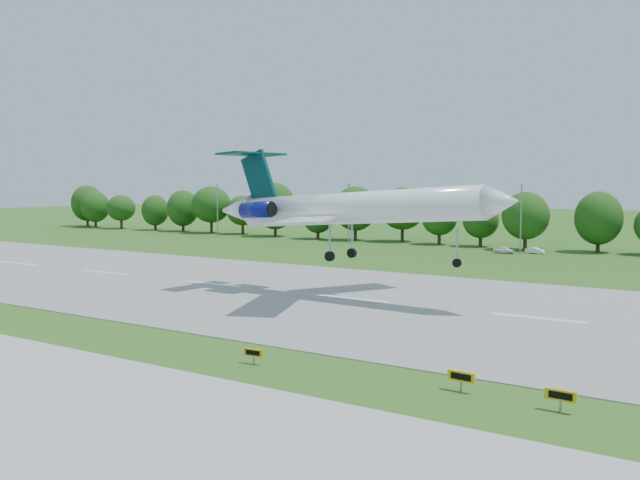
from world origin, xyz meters
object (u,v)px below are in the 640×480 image
at_px(taxi_sign_left, 461,377).
at_px(airliner, 342,207).
at_px(service_vehicle_b, 504,250).
at_px(service_vehicle_a, 535,250).

bearing_deg(taxi_sign_left, airliner, 138.56).
distance_m(taxi_sign_left, service_vehicle_b, 86.75).
height_order(airliner, service_vehicle_a, airliner).
height_order(service_vehicle_a, service_vehicle_b, service_vehicle_b).
bearing_deg(airliner, taxi_sign_left, -44.13).
xyz_separation_m(airliner, service_vehicle_a, (3.00, 59.97, -9.37)).
height_order(airliner, taxi_sign_left, airliner).
distance_m(airliner, service_vehicle_b, 58.01).
distance_m(service_vehicle_a, service_vehicle_b, 5.37).
bearing_deg(airliner, service_vehicle_b, 93.89).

